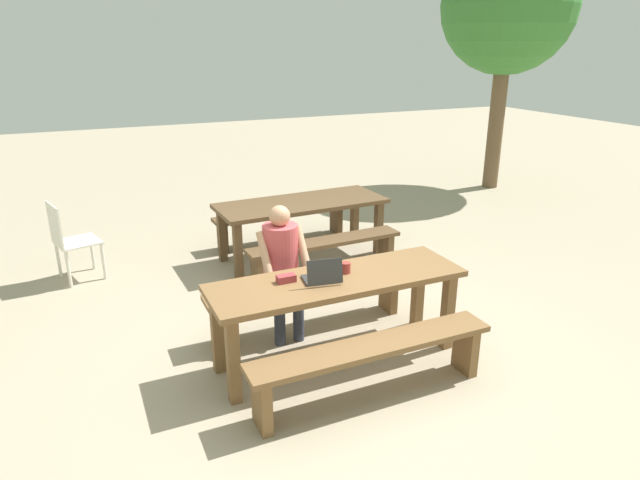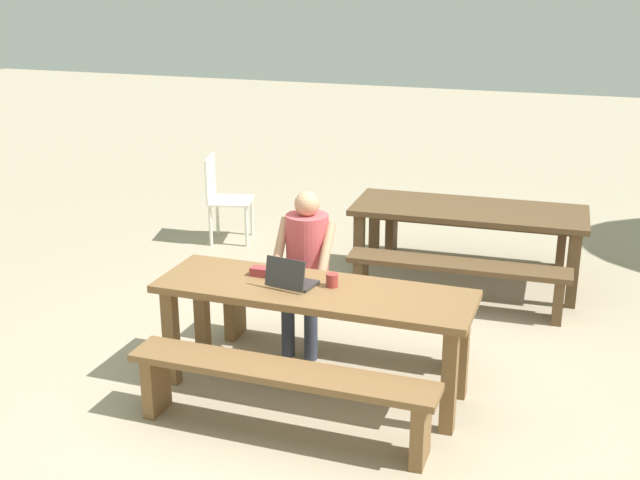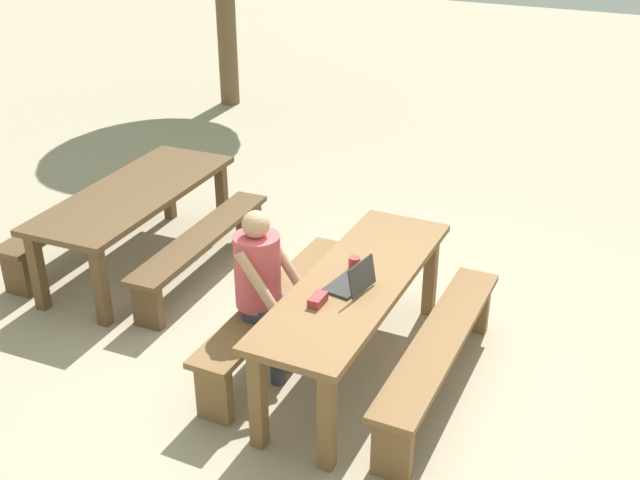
# 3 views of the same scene
# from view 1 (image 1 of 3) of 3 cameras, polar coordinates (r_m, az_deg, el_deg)

# --- Properties ---
(ground_plane) EXTENTS (30.00, 30.00, 0.00)m
(ground_plane) POSITION_cam_1_polar(r_m,az_deg,el_deg) (4.88, 1.71, -12.04)
(ground_plane) COLOR tan
(picnic_table_front) EXTENTS (2.13, 0.66, 0.76)m
(picnic_table_front) POSITION_cam_1_polar(r_m,az_deg,el_deg) (4.57, 1.79, -5.23)
(picnic_table_front) COLOR brown
(picnic_table_front) RESTS_ON ground
(bench_near) EXTENTS (1.95, 0.30, 0.46)m
(bench_near) POSITION_cam_1_polar(r_m,az_deg,el_deg) (4.24, 5.44, -11.88)
(bench_near) COLOR brown
(bench_near) RESTS_ON ground
(bench_far) EXTENTS (1.95, 0.30, 0.46)m
(bench_far) POSITION_cam_1_polar(r_m,az_deg,el_deg) (5.19, -1.20, -5.51)
(bench_far) COLOR brown
(bench_far) RESTS_ON ground
(laptop) EXTENTS (0.32, 0.29, 0.22)m
(laptop) POSITION_cam_1_polar(r_m,az_deg,el_deg) (4.41, 0.25, -3.72)
(laptop) COLOR #2D2D2D
(laptop) RESTS_ON picnic_table_front
(small_pouch) EXTENTS (0.15, 0.08, 0.06)m
(small_pouch) POSITION_cam_1_polar(r_m,az_deg,el_deg) (4.44, -3.51, -3.98)
(small_pouch) COLOR #993338
(small_pouch) RESTS_ON picnic_table_front
(coffee_mug) EXTENTS (0.08, 0.08, 0.09)m
(coffee_mug) POSITION_cam_1_polar(r_m,az_deg,el_deg) (4.60, 2.67, -2.86)
(coffee_mug) COLOR #99332D
(coffee_mug) RESTS_ON picnic_table_front
(person_seated) EXTENTS (0.43, 0.42, 1.24)m
(person_seated) POSITION_cam_1_polar(r_m,az_deg,el_deg) (4.92, -3.91, -2.23)
(person_seated) COLOR #333847
(person_seated) RESTS_ON ground
(plastic_chair) EXTENTS (0.54, 0.54, 0.92)m
(plastic_chair) POSITION_cam_1_polar(r_m,az_deg,el_deg) (6.78, -24.39, 0.05)
(plastic_chair) COLOR silver
(plastic_chair) RESTS_ON ground
(picnic_table_mid) EXTENTS (2.11, 0.89, 0.72)m
(picnic_table_mid) POSITION_cam_1_polar(r_m,az_deg,el_deg) (6.83, -1.91, 3.19)
(picnic_table_mid) COLOR brown
(picnic_table_mid) RESTS_ON ground
(bench_mid_south) EXTENTS (1.88, 0.37, 0.42)m
(bench_mid_south) POSITION_cam_1_polar(r_m,az_deg,el_deg) (6.38, 0.54, -0.86)
(bench_mid_south) COLOR brown
(bench_mid_south) RESTS_ON ground
(bench_mid_north) EXTENTS (1.88, 0.37, 0.42)m
(bench_mid_north) POSITION_cam_1_polar(r_m,az_deg,el_deg) (7.48, -3.96, 2.24)
(bench_mid_north) COLOR brown
(bench_mid_north) RESTS_ON ground
(tree_left) EXTENTS (2.28, 2.28, 4.29)m
(tree_left) POSITION_cam_1_polar(r_m,az_deg,el_deg) (10.64, 18.83, 21.74)
(tree_left) COLOR brown
(tree_left) RESTS_ON ground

